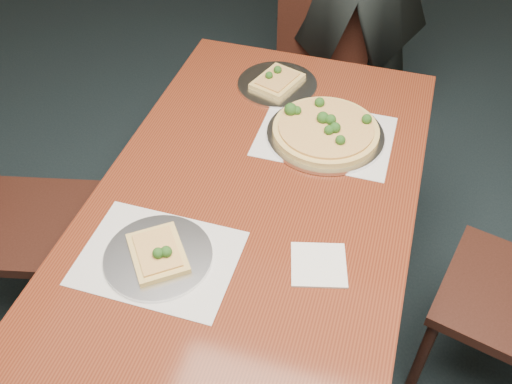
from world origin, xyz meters
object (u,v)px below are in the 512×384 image
(chair_far, at_px, (322,64))
(slice_plate_far, at_px, (277,82))
(dining_table, at_px, (256,214))
(chair_left, at_px, (0,211))
(pizza_pan, at_px, (325,130))
(slice_plate_near, at_px, (158,255))

(chair_far, distance_m, slice_plate_far, 0.60)
(dining_table, relative_size, chair_left, 1.65)
(chair_left, distance_m, pizza_pan, 1.11)
(chair_far, xyz_separation_m, pizza_pan, (0.16, -0.77, 0.26))
(chair_far, relative_size, slice_plate_far, 3.25)
(slice_plate_near, distance_m, slice_plate_far, 0.84)
(slice_plate_far, bearing_deg, dining_table, -81.06)
(pizza_pan, distance_m, slice_plate_far, 0.32)
(chair_left, relative_size, slice_plate_far, 3.25)
(dining_table, xyz_separation_m, chair_far, (-0.02, 1.08, -0.14))
(slice_plate_near, relative_size, slice_plate_far, 1.00)
(dining_table, bearing_deg, chair_left, -172.61)
(dining_table, height_order, chair_far, chair_far)
(dining_table, height_order, slice_plate_near, slice_plate_near)
(dining_table, height_order, slice_plate_far, slice_plate_far)
(chair_left, distance_m, slice_plate_far, 1.04)
(chair_far, bearing_deg, slice_plate_near, -107.41)
(pizza_pan, bearing_deg, dining_table, -114.20)
(chair_left, bearing_deg, slice_plate_near, -118.69)
(chair_left, xyz_separation_m, slice_plate_near, (0.69, -0.19, 0.25))
(dining_table, bearing_deg, pizza_pan, 65.80)
(dining_table, xyz_separation_m, pizza_pan, (0.14, 0.30, 0.11))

